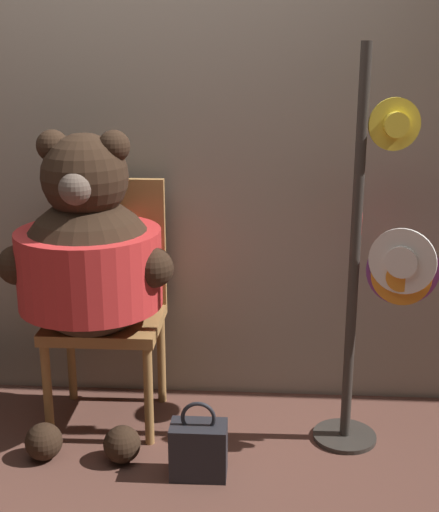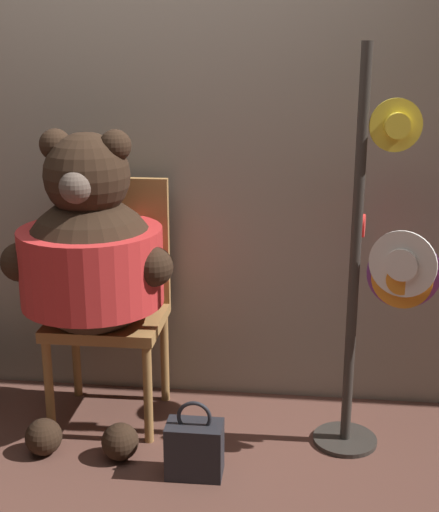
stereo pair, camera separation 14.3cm
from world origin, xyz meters
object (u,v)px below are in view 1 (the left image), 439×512
object	(u,v)px
teddy_bear	(89,259)
handbag_on_ground	(199,449)
hat_display_rack	(378,271)
chair	(108,294)

from	to	relation	value
teddy_bear	handbag_on_ground	distance (m)	0.91
teddy_bear	hat_display_rack	distance (m)	1.21
chair	teddy_bear	size ratio (longest dim) A/B	0.81
hat_display_rack	handbag_on_ground	size ratio (longest dim) A/B	5.15
chair	handbag_on_ground	distance (m)	0.83
chair	hat_display_rack	world-z (taller)	hat_display_rack
hat_display_rack	handbag_on_ground	xyz separation A→B (m)	(-0.72, -0.32, -0.67)
teddy_bear	handbag_on_ground	size ratio (longest dim) A/B	4.10
teddy_bear	hat_display_rack	size ratio (longest dim) A/B	0.80
chair	teddy_bear	world-z (taller)	teddy_bear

